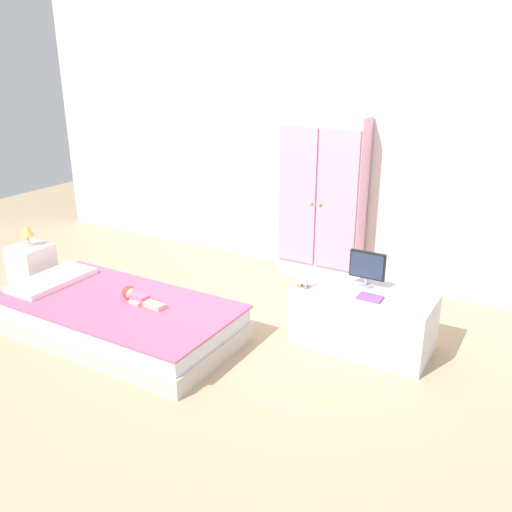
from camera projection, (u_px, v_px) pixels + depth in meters
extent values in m
cube|color=tan|center=(225.00, 340.00, 3.93)|extent=(10.00, 10.00, 0.02)
cube|color=silver|center=(322.00, 126.00, 4.73)|extent=(6.40, 0.05, 2.70)
cube|color=beige|center=(120.00, 326.00, 3.97)|extent=(1.76, 0.89, 0.14)
cube|color=silver|center=(118.00, 311.00, 3.93)|extent=(1.72, 0.85, 0.11)
cube|color=#D65B84|center=(117.00, 302.00, 3.91)|extent=(1.75, 0.88, 0.02)
cube|color=white|center=(52.00, 280.00, 4.22)|extent=(0.32, 0.64, 0.05)
cube|color=#D6668E|center=(140.00, 299.00, 3.88)|extent=(0.14, 0.09, 0.06)
cube|color=#DBB293|center=(156.00, 304.00, 3.82)|extent=(0.16, 0.05, 0.04)
cube|color=#DBB293|center=(152.00, 306.00, 3.79)|extent=(0.16, 0.05, 0.04)
cube|color=#DBB293|center=(146.00, 298.00, 3.92)|extent=(0.10, 0.04, 0.03)
cube|color=#DBB293|center=(134.00, 303.00, 3.85)|extent=(0.10, 0.04, 0.03)
sphere|color=#DBB293|center=(130.00, 293.00, 3.93)|extent=(0.09, 0.09, 0.09)
sphere|color=#9E3D2D|center=(129.00, 292.00, 3.94)|extent=(0.10, 0.10, 0.10)
cube|color=silver|center=(33.00, 270.00, 4.59)|extent=(0.30, 0.30, 0.44)
cylinder|color=#B7B2AD|center=(29.00, 245.00, 4.51)|extent=(0.08, 0.08, 0.01)
cylinder|color=#B7B2AD|center=(28.00, 240.00, 4.49)|extent=(0.02, 0.02, 0.08)
cone|color=#E5B24C|center=(27.00, 230.00, 4.46)|extent=(0.11, 0.11, 0.10)
cube|color=#EFADCC|center=(322.00, 200.00, 4.76)|extent=(0.74, 0.23, 1.46)
cube|color=#D298B3|center=(297.00, 197.00, 4.74)|extent=(0.35, 0.02, 1.20)
cube|color=#D298B3|center=(337.00, 202.00, 4.56)|extent=(0.35, 0.02, 1.20)
sphere|color=gold|center=(311.00, 203.00, 4.66)|extent=(0.02, 0.02, 0.02)
sphere|color=gold|center=(320.00, 204.00, 4.63)|extent=(0.02, 0.02, 0.02)
cube|color=silver|center=(363.00, 319.00, 3.76)|extent=(0.93, 0.47, 0.42)
cylinder|color=#99999E|center=(366.00, 285.00, 3.77)|extent=(0.10, 0.10, 0.01)
cylinder|color=#99999E|center=(366.00, 281.00, 3.76)|extent=(0.02, 0.02, 0.05)
cube|color=black|center=(367.00, 265.00, 3.71)|extent=(0.25, 0.02, 0.19)
cube|color=#28334C|center=(367.00, 266.00, 3.70)|extent=(0.23, 0.01, 0.17)
cube|color=#8E6642|center=(304.00, 286.00, 3.76)|extent=(0.09, 0.01, 0.01)
cube|color=#8E6642|center=(303.00, 287.00, 3.73)|extent=(0.09, 0.01, 0.01)
cube|color=white|center=(304.00, 281.00, 3.73)|extent=(0.06, 0.03, 0.03)
cylinder|color=white|center=(307.00, 285.00, 3.74)|extent=(0.01, 0.01, 0.02)
cylinder|color=white|center=(306.00, 285.00, 3.72)|extent=(0.01, 0.01, 0.02)
cylinder|color=white|center=(301.00, 283.00, 3.76)|extent=(0.01, 0.01, 0.02)
cylinder|color=white|center=(300.00, 284.00, 3.74)|extent=(0.01, 0.01, 0.02)
cylinder|color=white|center=(307.00, 278.00, 3.71)|extent=(0.02, 0.02, 0.02)
sphere|color=white|center=(307.00, 275.00, 3.70)|extent=(0.03, 0.03, 0.03)
cube|color=#8E51B2|center=(370.00, 298.00, 3.57)|extent=(0.16, 0.11, 0.02)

